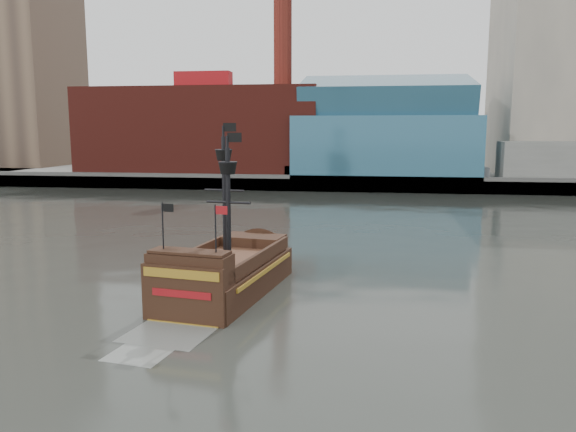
# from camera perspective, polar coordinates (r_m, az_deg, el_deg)

# --- Properties ---
(ground) EXTENTS (400.00, 400.00, 0.00)m
(ground) POSITION_cam_1_polar(r_m,az_deg,el_deg) (29.77, -7.78, -10.66)
(ground) COLOR #292C27
(ground) RESTS_ON ground
(promenade_far) EXTENTS (220.00, 60.00, 2.00)m
(promenade_far) POSITION_cam_1_polar(r_m,az_deg,el_deg) (119.51, 4.65, 4.52)
(promenade_far) COLOR slate
(promenade_far) RESTS_ON ground
(seawall) EXTENTS (220.00, 1.00, 2.60)m
(seawall) POSITION_cam_1_polar(r_m,az_deg,el_deg) (90.18, 3.37, 3.33)
(seawall) COLOR #4C4C49
(seawall) RESTS_ON ground
(skyline) EXTENTS (149.00, 45.00, 62.00)m
(skyline) POSITION_cam_1_polar(r_m,az_deg,el_deg) (112.47, 7.29, 16.23)
(skyline) COLOR brown
(skyline) RESTS_ON promenade_far
(pirate_ship) EXTENTS (6.54, 15.21, 11.02)m
(pirate_ship) POSITION_cam_1_polar(r_m,az_deg,el_deg) (34.29, -6.31, -6.26)
(pirate_ship) COLOR black
(pirate_ship) RESTS_ON ground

